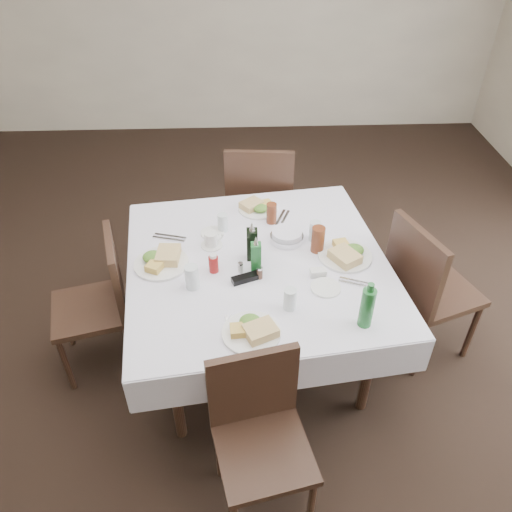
# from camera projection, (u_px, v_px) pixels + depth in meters

# --- Properties ---
(ground_plane) EXTENTS (7.00, 7.00, 0.00)m
(ground_plane) POSITION_uv_depth(u_px,v_px,m) (231.00, 344.00, 3.36)
(ground_plane) COLOR black
(room_shell) EXTENTS (6.04, 7.04, 2.80)m
(room_shell) POSITION_uv_depth(u_px,v_px,m) (219.00, 93.00, 2.30)
(room_shell) COLOR #BCB19D
(room_shell) RESTS_ON ground
(dining_table) EXTENTS (1.64, 1.64, 0.76)m
(dining_table) POSITION_uv_depth(u_px,v_px,m) (258.00, 271.00, 2.88)
(dining_table) COLOR black
(dining_table) RESTS_ON ground
(chair_north) EXTENTS (0.52, 0.52, 1.02)m
(chair_north) POSITION_uv_depth(u_px,v_px,m) (260.00, 198.00, 3.72)
(chair_north) COLOR black
(chair_north) RESTS_ON ground
(chair_south) EXTENTS (0.50, 0.50, 0.89)m
(chair_south) POSITION_uv_depth(u_px,v_px,m) (259.00, 426.00, 2.29)
(chair_south) COLOR black
(chair_south) RESTS_ON ground
(chair_east) EXTENTS (0.60, 0.60, 0.98)m
(chair_east) POSITION_uv_depth(u_px,v_px,m) (424.00, 284.00, 2.99)
(chair_east) COLOR black
(chair_east) RESTS_ON ground
(chair_west) EXTENTS (0.53, 0.53, 0.91)m
(chair_west) POSITION_uv_depth(u_px,v_px,m) (102.00, 297.00, 2.96)
(chair_west) COLOR black
(chair_west) RESTS_ON ground
(meal_north) EXTENTS (0.26, 0.26, 0.06)m
(meal_north) POSITION_uv_depth(u_px,v_px,m) (257.00, 207.00, 3.24)
(meal_north) COLOR white
(meal_north) RESTS_ON dining_table
(meal_south) EXTENTS (0.29, 0.29, 0.06)m
(meal_south) POSITION_uv_depth(u_px,v_px,m) (253.00, 330.00, 2.39)
(meal_south) COLOR white
(meal_south) RESTS_ON dining_table
(meal_east) EXTENTS (0.31, 0.31, 0.07)m
(meal_east) POSITION_uv_depth(u_px,v_px,m) (346.00, 254.00, 2.85)
(meal_east) COLOR white
(meal_east) RESTS_ON dining_table
(meal_west) EXTENTS (0.31, 0.31, 0.07)m
(meal_west) POSITION_uv_depth(u_px,v_px,m) (161.00, 260.00, 2.80)
(meal_west) COLOR white
(meal_west) RESTS_ON dining_table
(side_plate_a) EXTENTS (0.14, 0.14, 0.01)m
(side_plate_a) POSITION_uv_depth(u_px,v_px,m) (212.00, 233.00, 3.04)
(side_plate_a) COLOR white
(side_plate_a) RESTS_ON dining_table
(side_plate_b) EXTENTS (0.16, 0.16, 0.01)m
(side_plate_b) POSITION_uv_depth(u_px,v_px,m) (326.00, 288.00, 2.65)
(side_plate_b) COLOR white
(side_plate_b) RESTS_ON dining_table
(water_n) EXTENTS (0.06, 0.06, 0.11)m
(water_n) POSITION_uv_depth(u_px,v_px,m) (223.00, 223.00, 3.04)
(water_n) COLOR silver
(water_n) RESTS_ON dining_table
(water_s) EXTENTS (0.06, 0.06, 0.12)m
(water_s) POSITION_uv_depth(u_px,v_px,m) (290.00, 299.00, 2.50)
(water_s) COLOR silver
(water_s) RESTS_ON dining_table
(water_e) EXTENTS (0.07, 0.07, 0.12)m
(water_e) POSITION_uv_depth(u_px,v_px,m) (315.00, 231.00, 2.96)
(water_e) COLOR silver
(water_e) RESTS_ON dining_table
(water_w) EXTENTS (0.07, 0.07, 0.14)m
(water_w) POSITION_uv_depth(u_px,v_px,m) (192.00, 277.00, 2.62)
(water_w) COLOR silver
(water_w) RESTS_ON dining_table
(iced_tea_a) EXTENTS (0.06, 0.06, 0.13)m
(iced_tea_a) POSITION_uv_depth(u_px,v_px,m) (272.00, 213.00, 3.10)
(iced_tea_a) COLOR brown
(iced_tea_a) RESTS_ON dining_table
(iced_tea_b) EXTENTS (0.08, 0.08, 0.16)m
(iced_tea_b) POSITION_uv_depth(u_px,v_px,m) (318.00, 239.00, 2.87)
(iced_tea_b) COLOR brown
(iced_tea_b) RESTS_ON dining_table
(bread_basket) EXTENTS (0.20, 0.20, 0.07)m
(bread_basket) POSITION_uv_depth(u_px,v_px,m) (287.00, 236.00, 2.97)
(bread_basket) COLOR silver
(bread_basket) RESTS_ON dining_table
(oil_cruet_dark) EXTENTS (0.06, 0.06, 0.25)m
(oil_cruet_dark) POSITION_uv_depth(u_px,v_px,m) (252.00, 243.00, 2.79)
(oil_cruet_dark) COLOR black
(oil_cruet_dark) RESTS_ON dining_table
(oil_cruet_green) EXTENTS (0.06, 0.06, 0.23)m
(oil_cruet_green) POSITION_uv_depth(u_px,v_px,m) (256.00, 256.00, 2.71)
(oil_cruet_green) COLOR #216D2E
(oil_cruet_green) RESTS_ON dining_table
(ketchup_bottle) EXTENTS (0.05, 0.05, 0.12)m
(ketchup_bottle) POSITION_uv_depth(u_px,v_px,m) (214.00, 263.00, 2.74)
(ketchup_bottle) COLOR maroon
(ketchup_bottle) RESTS_ON dining_table
(salt_shaker) EXTENTS (0.03, 0.03, 0.07)m
(salt_shaker) POSITION_uv_depth(u_px,v_px,m) (241.00, 268.00, 2.74)
(salt_shaker) COLOR white
(salt_shaker) RESTS_ON dining_table
(pepper_shaker) EXTENTS (0.03, 0.03, 0.07)m
(pepper_shaker) POSITION_uv_depth(u_px,v_px,m) (260.00, 273.00, 2.70)
(pepper_shaker) COLOR #462D21
(pepper_shaker) RESTS_ON dining_table
(coffee_mug) EXTENTS (0.14, 0.13, 0.09)m
(coffee_mug) POSITION_uv_depth(u_px,v_px,m) (212.00, 240.00, 2.93)
(coffee_mug) COLOR white
(coffee_mug) RESTS_ON dining_table
(sunglasses) EXTENTS (0.16, 0.10, 0.03)m
(sunglasses) POSITION_uv_depth(u_px,v_px,m) (245.00, 278.00, 2.70)
(sunglasses) COLOR black
(sunglasses) RESTS_ON dining_table
(green_bottle) EXTENTS (0.07, 0.07, 0.26)m
(green_bottle) POSITION_uv_depth(u_px,v_px,m) (367.00, 307.00, 2.38)
(green_bottle) COLOR #216D2E
(green_bottle) RESTS_ON dining_table
(sugar_caddy) EXTENTS (0.09, 0.05, 0.04)m
(sugar_caddy) POSITION_uv_depth(u_px,v_px,m) (318.00, 272.00, 2.72)
(sugar_caddy) COLOR white
(sugar_caddy) RESTS_ON dining_table
(cutlery_n) EXTENTS (0.11, 0.19, 0.01)m
(cutlery_n) POSITION_uv_depth(u_px,v_px,m) (283.00, 218.00, 3.18)
(cutlery_n) COLOR silver
(cutlery_n) RESTS_ON dining_table
(cutlery_s) EXTENTS (0.04, 0.15, 0.01)m
(cutlery_s) POSITION_uv_depth(u_px,v_px,m) (229.00, 327.00, 2.43)
(cutlery_s) COLOR silver
(cutlery_s) RESTS_ON dining_table
(cutlery_e) EXTENTS (0.18, 0.11, 0.01)m
(cutlery_e) POSITION_uv_depth(u_px,v_px,m) (356.00, 283.00, 2.69)
(cutlery_e) COLOR silver
(cutlery_e) RESTS_ON dining_table
(cutlery_w) EXTENTS (0.21, 0.10, 0.01)m
(cutlery_w) POSITION_uv_depth(u_px,v_px,m) (169.00, 238.00, 3.01)
(cutlery_w) COLOR silver
(cutlery_w) RESTS_ON dining_table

